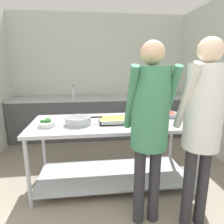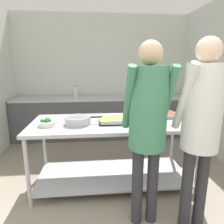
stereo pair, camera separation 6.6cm
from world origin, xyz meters
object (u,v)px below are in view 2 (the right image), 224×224
Objects in this scene: plate_stack at (137,115)px; guest_serving_left at (148,117)px; serving_tray_vegetables at (162,115)px; water_bottle at (75,92)px; sauce_pan at (78,120)px; broccoli_bowl at (47,123)px; guest_serving_right at (202,117)px; serving_tray_roast at (115,120)px.

guest_serving_left reaches higher than plate_stack.
water_bottle reaches higher than serving_tray_vegetables.
water_bottle is (-0.17, 1.83, 0.09)m from sauce_pan.
broccoli_bowl is at bearing -168.74° from serving_tray_vegetables.
broccoli_bowl is 0.52× the size of serving_tray_vegetables.
sauce_pan is (0.36, 0.05, 0.01)m from broccoli_bowl.
water_bottle is at bearing 116.97° from guest_serving_right.
guest_serving_left reaches higher than broccoli_bowl.
guest_serving_right reaches higher than serving_tray_roast.
sauce_pan is 1.71× the size of water_bottle.
broccoli_bowl is 0.48× the size of serving_tray_roast.
guest_serving_left is 0.99× the size of guest_serving_right.
guest_serving_right is (0.46, -0.10, 0.02)m from guest_serving_left.
broccoli_bowl is 1.67m from guest_serving_right.
sauce_pan is 0.87m from plate_stack.
sauce_pan is at bearing -177.30° from serving_tray_roast.
plate_stack is 1.00m from guest_serving_left.
guest_serving_right is (0.33, -1.07, 0.24)m from plate_stack.
serving_tray_roast is at bearing -140.03° from plate_stack.
water_bottle is (-0.86, 2.48, -0.10)m from guest_serving_left.
water_bottle is (0.18, 1.87, 0.10)m from broccoli_bowl.
water_bottle is (-0.63, 1.80, 0.11)m from serving_tray_roast.
guest_serving_left is (0.68, -0.65, 0.19)m from sauce_pan.
serving_tray_vegetables is at bearing 11.26° from broccoli_bowl.
water_bottle reaches higher than sauce_pan.
water_bottle is at bearing 84.36° from broccoli_bowl.
serving_tray_vegetables is 1.03m from guest_serving_right.
guest_serving_right reaches higher than sauce_pan.
broccoli_bowl is 0.11× the size of guest_serving_left.
water_bottle is at bearing 109.38° from serving_tray_roast.
broccoli_bowl is 0.73× the size of water_bottle.
guest_serving_left is (0.22, -0.68, 0.21)m from serving_tray_roast.
sauce_pan is at bearing -158.85° from plate_stack.
sauce_pan is 0.25× the size of guest_serving_right.
plate_stack is at bearing -57.03° from water_bottle.
serving_tray_roast is at bearing 2.70° from sauce_pan.
serving_tray_vegetables is at bearing -50.16° from water_bottle.
guest_serving_right is at bearing -48.87° from serving_tray_roast.
guest_serving_right is (0.00, -1.01, 0.23)m from serving_tray_vegetables.
sauce_pan is 1.84m from water_bottle.
guest_serving_right is at bearing -12.63° from guest_serving_left.
serving_tray_roast is 0.45m from plate_stack.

